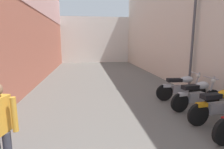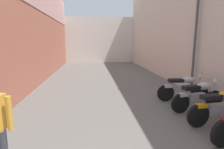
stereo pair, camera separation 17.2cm
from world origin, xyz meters
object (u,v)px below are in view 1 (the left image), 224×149
motorcycle_fifth (219,105)px  motorcycle_sixth (197,94)px  motorcycle_seventh (182,87)px  street_lamp (192,21)px

motorcycle_fifth → motorcycle_sixth: (-0.00, 0.96, 0.00)m
motorcycle_sixth → motorcycle_seventh: size_ratio=0.99×
street_lamp → motorcycle_seventh: bearing=-130.7°
motorcycle_sixth → motorcycle_seventh: same height
motorcycle_sixth → street_lamp: bearing=68.2°
motorcycle_seventh → motorcycle_sixth: bearing=-90.0°
motorcycle_sixth → motorcycle_fifth: bearing=-90.0°
motorcycle_sixth → motorcycle_seventh: (0.00, 0.94, 0.00)m
motorcycle_fifth → motorcycle_sixth: same height
motorcycle_fifth → motorcycle_sixth: bearing=90.0°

